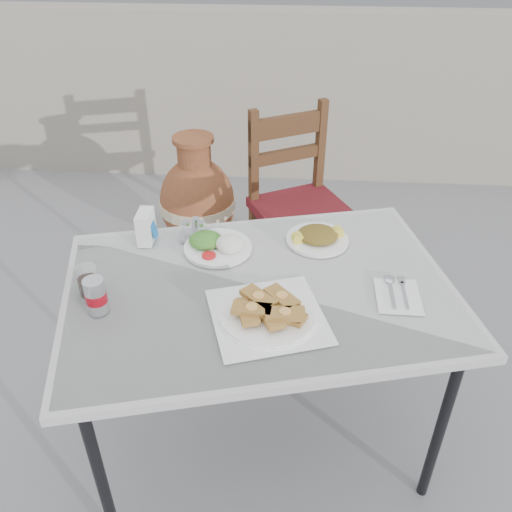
# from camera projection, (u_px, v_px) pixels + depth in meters

# --- Properties ---
(ground) EXTENTS (80.00, 80.00, 0.00)m
(ground) POSITION_uv_depth(u_px,v_px,m) (251.00, 433.00, 2.28)
(ground) COLOR slate
(ground) RESTS_ON ground
(cafe_table) EXTENTS (1.47, 1.17, 0.79)m
(cafe_table) POSITION_uv_depth(u_px,v_px,m) (260.00, 299.00, 1.85)
(cafe_table) COLOR black
(cafe_table) RESTS_ON ground
(pide_plate) EXTENTS (0.43, 0.43, 0.07)m
(pide_plate) POSITION_uv_depth(u_px,v_px,m) (268.00, 309.00, 1.67)
(pide_plate) COLOR white
(pide_plate) RESTS_ON cafe_table
(salad_rice_plate) EXTENTS (0.25, 0.25, 0.06)m
(salad_rice_plate) POSITION_uv_depth(u_px,v_px,m) (217.00, 244.00, 1.99)
(salad_rice_plate) COLOR white
(salad_rice_plate) RESTS_ON cafe_table
(salad_chopped_plate) EXTENTS (0.24, 0.24, 0.05)m
(salad_chopped_plate) POSITION_uv_depth(u_px,v_px,m) (318.00, 236.00, 2.03)
(salad_chopped_plate) COLOR white
(salad_chopped_plate) RESTS_ON cafe_table
(soda_can) EXTENTS (0.07, 0.07, 0.12)m
(soda_can) POSITION_uv_depth(u_px,v_px,m) (96.00, 296.00, 1.68)
(soda_can) COLOR silver
(soda_can) RESTS_ON cafe_table
(cola_glass) EXTENTS (0.07, 0.07, 0.10)m
(cola_glass) POSITION_uv_depth(u_px,v_px,m) (88.00, 283.00, 1.76)
(cola_glass) COLOR white
(cola_glass) RESTS_ON cafe_table
(napkin_holder) EXTENTS (0.07, 0.10, 0.12)m
(napkin_holder) POSITION_uv_depth(u_px,v_px,m) (146.00, 227.00, 2.01)
(napkin_holder) COLOR white
(napkin_holder) RESTS_ON cafe_table
(condiment_caddy) EXTENTS (0.12, 0.10, 0.08)m
(condiment_caddy) POSITION_uv_depth(u_px,v_px,m) (195.00, 231.00, 2.05)
(condiment_caddy) COLOR silver
(condiment_caddy) RESTS_ON cafe_table
(cutlery_napkin) EXTENTS (0.15, 0.20, 0.01)m
(cutlery_napkin) POSITION_uv_depth(u_px,v_px,m) (397.00, 293.00, 1.78)
(cutlery_napkin) COLOR white
(cutlery_napkin) RESTS_ON cafe_table
(chair) EXTENTS (0.60, 0.60, 1.01)m
(chair) POSITION_uv_depth(u_px,v_px,m) (299.00, 205.00, 2.81)
(chair) COLOR #3E2211
(chair) RESTS_ON ground
(terracotta_urn) EXTENTS (0.44, 0.44, 0.77)m
(terracotta_urn) POSITION_uv_depth(u_px,v_px,m) (198.00, 204.00, 3.15)
(terracotta_urn) COLOR brown
(terracotta_urn) RESTS_ON ground
(back_wall) EXTENTS (6.00, 0.25, 1.20)m
(back_wall) POSITION_uv_depth(u_px,v_px,m) (278.00, 97.00, 3.98)
(back_wall) COLOR gray
(back_wall) RESTS_ON ground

